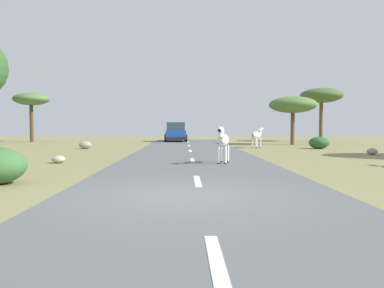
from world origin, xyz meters
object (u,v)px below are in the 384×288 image
at_px(zebra_1, 257,135).
at_px(rock_3, 372,151).
at_px(tree_2, 293,105).
at_px(bush_1, 319,143).
at_px(tree_3, 321,96).
at_px(zebra_0, 223,141).
at_px(rock_0, 85,145).
at_px(rock_1, 59,159).
at_px(car_0, 176,133).
at_px(tree_1, 31,100).

relative_size(zebra_1, rock_3, 2.65).
bearing_deg(tree_2, bush_1, -87.20).
bearing_deg(tree_3, zebra_0, -117.71).
distance_m(zebra_0, rock_3, 9.36).
height_order(rock_0, rock_1, rock_0).
bearing_deg(tree_3, rock_0, -149.25).
height_order(car_0, bush_1, car_0).
distance_m(tree_1, rock_3, 28.85).
bearing_deg(zebra_0, rock_3, -134.67).
bearing_deg(car_0, rock_0, 62.15).
height_order(tree_1, rock_1, tree_1).
xyz_separation_m(bush_1, rock_1, (-13.58, -9.35, -0.24)).
bearing_deg(rock_3, rock_1, -164.44).
height_order(tree_3, rock_3, tree_3).
height_order(tree_1, bush_1, tree_1).
distance_m(tree_1, tree_2, 23.10).
relative_size(bush_1, rock_1, 2.37).
height_order(car_0, rock_1, car_0).
distance_m(zebra_1, rock_1, 14.22).
bearing_deg(rock_1, rock_0, 98.09).
xyz_separation_m(car_0, bush_1, (9.43, -11.20, -0.46)).
xyz_separation_m(tree_2, rock_3, (1.09, -10.57, -2.89)).
bearing_deg(rock_0, tree_2, 19.37).
xyz_separation_m(car_0, rock_3, (10.26, -16.55, -0.67)).
bearing_deg(tree_2, rock_3, -84.10).
bearing_deg(tree_1, zebra_0, -54.05).
bearing_deg(rock_3, tree_3, 78.87).
xyz_separation_m(tree_1, rock_3, (23.41, -16.46, -3.66)).
relative_size(rock_0, rock_1, 1.45).
height_order(zebra_1, car_0, car_0).
distance_m(zebra_1, bush_1, 3.95).
bearing_deg(bush_1, tree_3, 70.08).
xyz_separation_m(rock_0, rock_1, (1.34, -9.43, -0.10)).
xyz_separation_m(zebra_0, rock_1, (-6.40, 0.77, -0.76)).
bearing_deg(bush_1, tree_2, 92.80).
height_order(zebra_0, tree_2, tree_2).
xyz_separation_m(tree_1, rock_1, (9.00, -20.47, -3.69)).
distance_m(zebra_0, rock_0, 12.82).
bearing_deg(tree_3, rock_1, -130.47).
bearing_deg(rock_1, zebra_1, 46.54).
distance_m(car_0, bush_1, 14.65).
height_order(zebra_1, rock_1, zebra_1).
bearing_deg(bush_1, rock_3, -81.10).
xyz_separation_m(zebra_1, tree_1, (-18.77, 10.16, 2.99)).
distance_m(zebra_0, tree_3, 24.54).
height_order(tree_1, tree_2, tree_1).
relative_size(tree_3, rock_0, 6.29).
bearing_deg(tree_2, rock_1, -132.42).
bearing_deg(bush_1, zebra_0, -125.34).
bearing_deg(rock_1, tree_3, 49.53).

